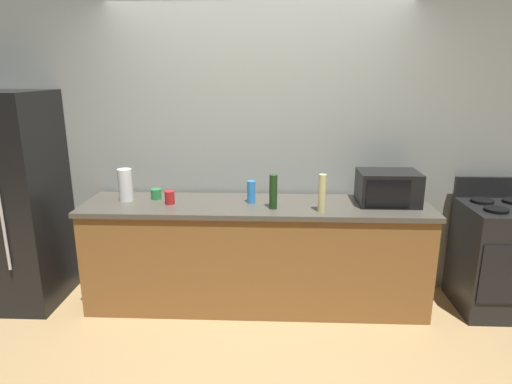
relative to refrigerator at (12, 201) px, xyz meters
name	(u,v)px	position (x,y,z in m)	size (l,w,h in m)	color
ground_plane	(254,328)	(2.05, -0.40, -0.90)	(8.00, 8.00, 0.00)	tan
back_wall	(258,141)	(2.05, 0.41, 0.45)	(6.40, 0.10, 2.70)	#9EA399
counter_run	(256,254)	(2.05, 0.00, -0.45)	(2.84, 0.64, 0.90)	brown
refrigerator	(12,201)	(0.00, 0.00, 0.00)	(0.72, 0.73, 1.80)	black
stove_range	(497,257)	(4.05, 0.00, -0.44)	(0.60, 0.61, 1.08)	black
microwave	(388,188)	(3.12, 0.05, 0.13)	(0.48, 0.35, 0.27)	black
paper_towel_roll	(125,185)	(0.96, 0.05, 0.13)	(0.12, 0.12, 0.27)	white
bottle_vinegar	(322,193)	(2.56, -0.19, 0.15)	(0.06, 0.06, 0.30)	beige
bottle_wine	(273,192)	(2.19, -0.12, 0.14)	(0.06, 0.06, 0.27)	#1E3F19
bottle_spray_cleaner	(251,192)	(2.01, 0.03, 0.09)	(0.07, 0.07, 0.19)	#338CE5
mug_green	(156,194)	(1.20, 0.11, 0.04)	(0.09, 0.09, 0.09)	#2D8C47
mug_red	(170,198)	(1.35, -0.03, 0.05)	(0.08, 0.08, 0.11)	red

